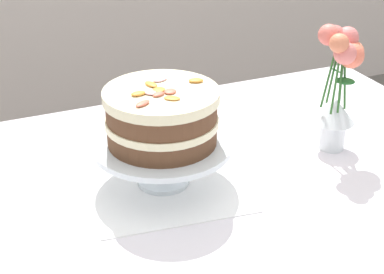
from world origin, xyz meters
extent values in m
cube|color=white|center=(0.00, 0.00, 0.72)|extent=(1.40, 1.00, 0.03)
cylinder|color=brown|center=(0.60, 0.40, 0.35)|extent=(0.06, 0.06, 0.71)
cube|color=white|center=(-0.08, 0.06, 0.74)|extent=(0.35, 0.35, 0.00)
cylinder|color=silver|center=(-0.08, 0.06, 0.75)|extent=(0.11, 0.11, 0.01)
cylinder|color=silver|center=(-0.08, 0.06, 0.79)|extent=(0.03, 0.03, 0.07)
cylinder|color=silver|center=(-0.08, 0.06, 0.83)|extent=(0.29, 0.29, 0.01)
cylinder|color=brown|center=(-0.08, 0.06, 0.86)|extent=(0.22, 0.22, 0.04)
cylinder|color=beige|center=(-0.08, 0.06, 0.89)|extent=(0.23, 0.23, 0.02)
cylinder|color=brown|center=(-0.08, 0.06, 0.91)|extent=(0.22, 0.22, 0.04)
cylinder|color=beige|center=(-0.08, 0.06, 0.94)|extent=(0.23, 0.23, 0.02)
ellipsoid|color=#E56B51|center=(-0.07, 0.04, 0.96)|extent=(0.03, 0.03, 0.01)
ellipsoid|color=#E56B51|center=(-0.14, 0.01, 0.96)|extent=(0.04, 0.03, 0.01)
ellipsoid|color=orange|center=(-0.09, 0.09, 0.96)|extent=(0.03, 0.04, 0.01)
ellipsoid|color=#E56B51|center=(-0.09, 0.04, 0.96)|extent=(0.03, 0.03, 0.01)
ellipsoid|color=orange|center=(0.00, 0.07, 0.96)|extent=(0.03, 0.03, 0.01)
ellipsoid|color=pink|center=(-0.11, 0.05, 0.96)|extent=(0.03, 0.04, 0.01)
ellipsoid|color=orange|center=(-0.13, 0.05, 0.96)|extent=(0.03, 0.02, 0.01)
ellipsoid|color=orange|center=(-0.08, 0.01, 0.95)|extent=(0.04, 0.03, 0.00)
ellipsoid|color=orange|center=(-0.08, 0.06, 0.95)|extent=(0.03, 0.03, 0.00)
ellipsoid|color=pink|center=(-0.06, 0.11, 0.95)|extent=(0.04, 0.03, 0.00)
cylinder|color=silver|center=(0.34, 0.05, 0.77)|extent=(0.06, 0.06, 0.07)
cone|color=silver|center=(0.34, 0.05, 0.84)|extent=(0.09, 0.09, 0.06)
cylinder|color=#2D6028|center=(0.36, 0.05, 0.91)|extent=(0.02, 0.01, 0.13)
sphere|color=#FA8059|center=(0.37, 0.06, 0.97)|extent=(0.06, 0.06, 0.06)
cylinder|color=#2D6028|center=(0.35, 0.06, 0.92)|extent=(0.02, 0.02, 0.16)
sphere|color=#E3716C|center=(0.36, 0.07, 1.00)|extent=(0.05, 0.05, 0.05)
cylinder|color=#2D6028|center=(0.34, 0.07, 0.92)|extent=(0.01, 0.03, 0.16)
sphere|color=#E8645C|center=(0.33, 0.08, 1.00)|extent=(0.05, 0.05, 0.05)
ellipsoid|color=#236B2D|center=(0.34, 0.07, 0.93)|extent=(0.02, 0.05, 0.01)
cylinder|color=#2D6028|center=(0.32, 0.06, 0.93)|extent=(0.03, 0.02, 0.17)
sphere|color=#EA6D60|center=(0.31, 0.07, 1.01)|extent=(0.05, 0.05, 0.05)
cylinder|color=#2D6028|center=(0.32, 0.04, 0.93)|extent=(0.03, 0.02, 0.16)
sphere|color=#E57C57|center=(0.31, 0.03, 1.01)|extent=(0.04, 0.04, 0.04)
cylinder|color=#2D6028|center=(0.33, 0.03, 0.91)|extent=(0.01, 0.02, 0.14)
sphere|color=#E7766F|center=(0.33, 0.03, 0.98)|extent=(0.05, 0.05, 0.05)
cylinder|color=#2D6028|center=(0.35, 0.04, 0.91)|extent=(0.02, 0.01, 0.13)
sphere|color=#F07054|center=(0.35, 0.04, 0.97)|extent=(0.06, 0.06, 0.06)
ellipsoid|color=#236B2D|center=(0.34, 0.03, 0.91)|extent=(0.05, 0.04, 0.01)
camera|label=1|loc=(-0.45, -0.95, 1.41)|focal=55.61mm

